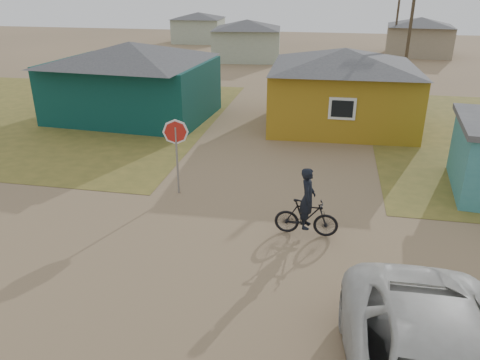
% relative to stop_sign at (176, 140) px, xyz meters
% --- Properties ---
extents(ground, '(120.00, 120.00, 0.00)m').
position_rel_stop_sign_xyz_m(ground, '(3.07, -4.42, -1.96)').
color(ground, '#927654').
extents(grass_nw, '(20.00, 18.00, 0.00)m').
position_rel_stop_sign_xyz_m(grass_nw, '(-10.93, 8.58, -1.96)').
color(grass_nw, olive).
rests_on(grass_nw, ground).
extents(house_teal, '(8.93, 7.08, 4.00)m').
position_rel_stop_sign_xyz_m(house_teal, '(-5.43, 9.08, 0.09)').
color(house_teal, '#09342F').
rests_on(house_teal, ground).
extents(house_yellow, '(7.72, 6.76, 3.90)m').
position_rel_stop_sign_xyz_m(house_yellow, '(5.57, 9.58, 0.04)').
color(house_yellow, '#9E7618').
rests_on(house_yellow, ground).
extents(house_pale_west, '(7.04, 6.15, 3.60)m').
position_rel_stop_sign_xyz_m(house_pale_west, '(-2.93, 29.58, -0.10)').
color(house_pale_west, '#A2AD95').
rests_on(house_pale_west, ground).
extents(house_beige_east, '(6.95, 6.05, 3.60)m').
position_rel_stop_sign_xyz_m(house_beige_east, '(13.07, 35.58, -0.10)').
color(house_beige_east, gray).
rests_on(house_beige_east, ground).
extents(house_pale_north, '(6.28, 5.81, 3.40)m').
position_rel_stop_sign_xyz_m(house_pale_north, '(-10.93, 41.58, -0.21)').
color(house_pale_north, '#A2AD95').
rests_on(house_pale_north, ground).
extents(utility_pole_near, '(1.40, 0.20, 8.00)m').
position_rel_stop_sign_xyz_m(utility_pole_near, '(9.57, 17.58, 2.18)').
color(utility_pole_near, '#423628').
rests_on(utility_pole_near, ground).
extents(utility_pole_far, '(1.40, 0.20, 8.00)m').
position_rel_stop_sign_xyz_m(utility_pole_far, '(10.57, 33.58, 2.18)').
color(utility_pole_far, '#423628').
rests_on(utility_pole_far, ground).
extents(stop_sign, '(0.88, 0.17, 2.69)m').
position_rel_stop_sign_xyz_m(stop_sign, '(0.00, 0.00, 0.00)').
color(stop_sign, gray).
rests_on(stop_sign, ground).
extents(cyclist, '(1.88, 0.68, 2.11)m').
position_rel_stop_sign_xyz_m(cyclist, '(4.59, -2.08, -1.19)').
color(cyclist, black).
rests_on(cyclist, ground).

